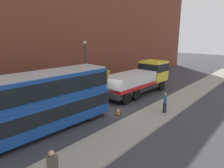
{
  "coord_description": "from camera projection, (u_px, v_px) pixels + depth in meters",
  "views": [
    {
      "loc": [
        -12.62,
        -11.54,
        6.46
      ],
      "look_at": [
        1.17,
        0.23,
        2.0
      ],
      "focal_mm": 32.3,
      "sensor_mm": 36.0,
      "label": 1
    }
  ],
  "objects": [
    {
      "name": "traffic_cone_near_bus",
      "position": [
        118.0,
        111.0,
        16.53
      ],
      "size": [
        0.36,
        0.36,
        0.72
      ],
      "color": "orange",
      "rests_on": "ground_plane"
    },
    {
      "name": "pedestrian_bystander",
      "position": [
        165.0,
        103.0,
        16.58
      ],
      "size": [
        0.47,
        0.4,
        1.71
      ],
      "rotation": [
        0.0,
        0.0,
        1.99
      ],
      "color": "#232333",
      "rests_on": "near_kerb"
    },
    {
      "name": "near_kerb",
      "position": [
        146.0,
        120.0,
        15.47
      ],
      "size": [
        60.0,
        2.8,
        0.15
      ],
      "primitive_type": "cube",
      "color": "gray",
      "rests_on": "ground_plane"
    },
    {
      "name": "recovery_tow_truck",
      "position": [
        140.0,
        78.0,
        22.22
      ],
      "size": [
        10.19,
        2.99,
        3.67
      ],
      "rotation": [
        0.0,
        0.0,
        -0.04
      ],
      "color": "#2D2D2D",
      "rests_on": "ground_plane"
    },
    {
      "name": "ground_plane",
      "position": [
        106.0,
        108.0,
        18.14
      ],
      "size": [
        120.0,
        120.0,
        0.0
      ],
      "primitive_type": "plane",
      "color": "#38383D"
    },
    {
      "name": "street_lamp",
      "position": [
        85.0,
        63.0,
        21.53
      ],
      "size": [
        0.36,
        0.36,
        5.83
      ],
      "color": "#38383D",
      "rests_on": "ground_plane"
    },
    {
      "name": "building_facade",
      "position": [
        56.0,
        18.0,
        20.46
      ],
      "size": [
        60.0,
        1.5,
        16.0
      ],
      "color": "brown",
      "rests_on": "ground_plane"
    },
    {
      "name": "double_decker_bus",
      "position": [
        36.0,
        102.0,
        13.0
      ],
      "size": [
        11.12,
        2.98,
        4.06
      ],
      "rotation": [
        0.0,
        0.0,
        -0.04
      ],
      "color": "#19479E",
      "rests_on": "ground_plane"
    }
  ]
}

